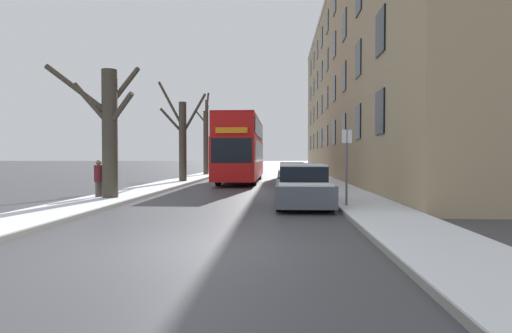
% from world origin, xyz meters
% --- Properties ---
extents(ground_plane, '(320.00, 320.00, 0.00)m').
position_xyz_m(ground_plane, '(0.00, 0.00, 0.00)').
color(ground_plane, '#424247').
extents(sidewalk_left, '(2.24, 130.00, 0.16)m').
position_xyz_m(sidewalk_left, '(-4.91, 53.00, 0.08)').
color(sidewalk_left, gray).
rests_on(sidewalk_left, ground).
extents(sidewalk_right, '(2.24, 130.00, 0.16)m').
position_xyz_m(sidewalk_right, '(4.91, 53.00, 0.08)').
color(sidewalk_right, gray).
rests_on(sidewalk_right, ground).
extents(terrace_facade_right, '(9.10, 46.82, 16.33)m').
position_xyz_m(terrace_facade_right, '(10.52, 27.49, 8.17)').
color(terrace_facade_right, tan).
rests_on(terrace_facade_right, ground).
extents(bare_tree_left_0, '(3.52, 2.29, 5.61)m').
position_xyz_m(bare_tree_left_0, '(-4.85, 7.87, 2.87)').
color(bare_tree_left_0, '#423A30').
rests_on(bare_tree_left_0, ground).
extents(bare_tree_left_1, '(3.12, 1.47, 6.76)m').
position_xyz_m(bare_tree_left_1, '(-4.57, 18.69, 3.04)').
color(bare_tree_left_1, '#423A30').
rests_on(bare_tree_left_1, ground).
extents(bare_tree_left_2, '(2.01, 3.49, 7.35)m').
position_xyz_m(bare_tree_left_2, '(-4.85, 28.70, 3.46)').
color(bare_tree_left_2, '#423A30').
rests_on(bare_tree_left_2, ground).
extents(double_decker_bus, '(2.57, 11.56, 4.37)m').
position_xyz_m(double_decker_bus, '(-0.77, 20.24, 2.47)').
color(double_decker_bus, red).
rests_on(double_decker_bus, ground).
extents(parked_car_0, '(1.88, 4.42, 1.50)m').
position_xyz_m(parked_car_0, '(2.70, 6.71, 0.69)').
color(parked_car_0, '#474C56').
rests_on(parked_car_0, ground).
extents(parked_car_1, '(1.83, 4.54, 1.44)m').
position_xyz_m(parked_car_1, '(2.70, 13.24, 0.67)').
color(parked_car_1, black).
rests_on(parked_car_1, ground).
extents(parked_car_2, '(1.83, 4.07, 1.41)m').
position_xyz_m(parked_car_2, '(2.70, 19.16, 0.65)').
color(parked_car_2, slate).
rests_on(parked_car_2, ground).
extents(pedestrian_left_sidewalk, '(0.36, 0.36, 1.64)m').
position_xyz_m(pedestrian_left_sidewalk, '(-5.36, 8.08, 0.90)').
color(pedestrian_left_sidewalk, '#4C4742').
rests_on(pedestrian_left_sidewalk, ground).
extents(street_sign_post, '(0.32, 0.07, 2.68)m').
position_xyz_m(street_sign_post, '(4.09, 5.75, 1.53)').
color(street_sign_post, '#4C4F54').
rests_on(street_sign_post, ground).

